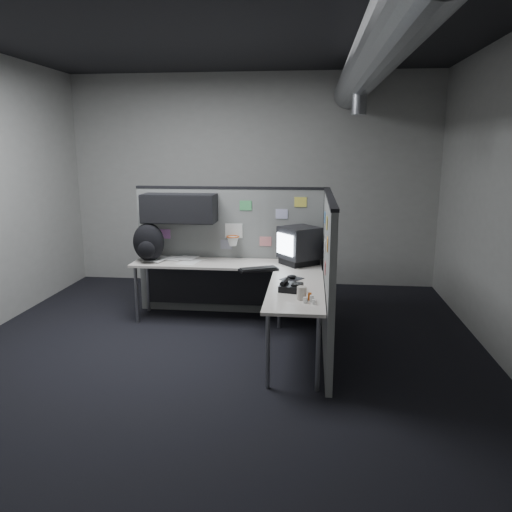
# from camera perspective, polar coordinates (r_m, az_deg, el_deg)

# --- Properties ---
(room) EXTENTS (5.62, 5.62, 3.22)m
(room) POSITION_cam_1_polar(r_m,az_deg,el_deg) (4.89, 2.22, 12.17)
(room) COLOR black
(room) RESTS_ON ground
(partition_back) EXTENTS (2.44, 0.42, 1.63)m
(partition_back) POSITION_cam_1_polar(r_m,az_deg,el_deg) (6.31, -4.41, 2.15)
(partition_back) COLOR slate
(partition_back) RESTS_ON ground
(partition_right) EXTENTS (0.07, 2.23, 1.63)m
(partition_right) POSITION_cam_1_polar(r_m,az_deg,el_deg) (5.25, 8.20, -2.01)
(partition_right) COLOR slate
(partition_right) RESTS_ON ground
(desk) EXTENTS (2.31, 2.11, 0.73)m
(desk) POSITION_cam_1_polar(r_m,az_deg,el_deg) (5.82, -1.44, -2.56)
(desk) COLOR beige
(desk) RESTS_ON ground
(monitor) EXTENTS (0.56, 0.56, 0.45)m
(monitor) POSITION_cam_1_polar(r_m,az_deg,el_deg) (5.98, 4.95, 1.25)
(monitor) COLOR black
(monitor) RESTS_ON desk
(keyboard) EXTENTS (0.47, 0.34, 0.04)m
(keyboard) POSITION_cam_1_polar(r_m,az_deg,el_deg) (5.67, 0.29, -1.54)
(keyboard) COLOR black
(keyboard) RESTS_ON desk
(mouse) EXTENTS (0.27, 0.28, 0.05)m
(mouse) POSITION_cam_1_polar(r_m,az_deg,el_deg) (5.34, 4.12, -2.49)
(mouse) COLOR black
(mouse) RESTS_ON desk
(phone) EXTENTS (0.24, 0.26, 0.11)m
(phone) POSITION_cam_1_polar(r_m,az_deg,el_deg) (4.91, 3.97, -3.51)
(phone) COLOR black
(phone) RESTS_ON desk
(bottles) EXTENTS (0.12, 0.15, 0.07)m
(bottles) POSITION_cam_1_polar(r_m,az_deg,el_deg) (4.57, 6.19, -4.89)
(bottles) COLOR silver
(bottles) RESTS_ON desk
(cup) EXTENTS (0.10, 0.10, 0.12)m
(cup) POSITION_cam_1_polar(r_m,az_deg,el_deg) (4.63, 5.24, -4.24)
(cup) COLOR #BFB5A8
(cup) RESTS_ON desk
(papers) EXTENTS (0.79, 0.59, 0.02)m
(papers) POSITION_cam_1_polar(r_m,az_deg,el_deg) (6.34, -9.55, -0.32)
(papers) COLOR white
(papers) RESTS_ON desk
(backpack) EXTENTS (0.44, 0.42, 0.47)m
(backpack) POSITION_cam_1_polar(r_m,az_deg,el_deg) (6.25, -12.19, 1.47)
(backpack) COLOR black
(backpack) RESTS_ON desk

